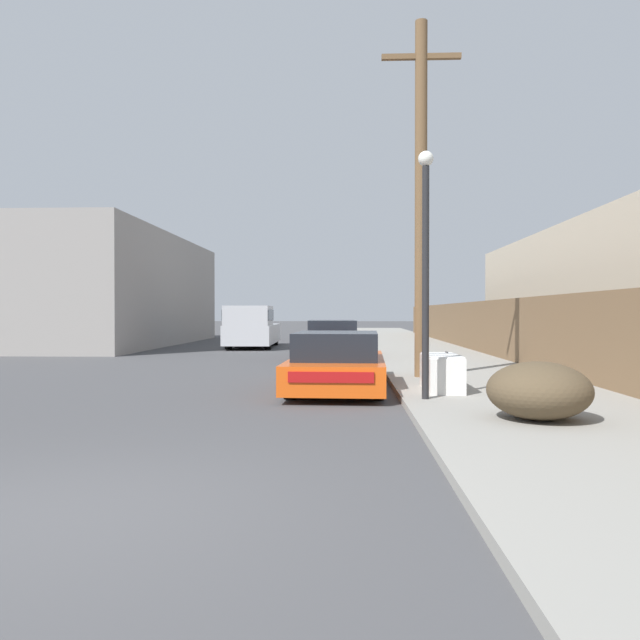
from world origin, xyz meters
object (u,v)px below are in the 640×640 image
utility_pole (421,194)px  brush_pile (539,391)px  street_lamp (426,254)px  car_parked_mid (332,341)px  parked_sports_car_red (337,364)px  discarded_fridge (442,372)px  pickup_truck (252,327)px

utility_pole → brush_pile: bearing=-80.6°
street_lamp → brush_pile: street_lamp is taller
street_lamp → brush_pile: bearing=-57.0°
car_parked_mid → street_lamp: (1.83, -10.59, 1.97)m
street_lamp → brush_pile: size_ratio=2.88×
utility_pole → brush_pile: 6.87m
parked_sports_car_red → street_lamp: street_lamp is taller
discarded_fridge → utility_pole: utility_pole is taller
parked_sports_car_red → car_parked_mid: car_parked_mid is taller
parked_sports_car_red → brush_pile: 4.94m
street_lamp → brush_pile: (1.30, -1.99, -2.07)m
discarded_fridge → car_parked_mid: car_parked_mid is taller
utility_pole → discarded_fridge: bearing=-87.7°
parked_sports_car_red → pickup_truck: 15.56m
street_lamp → brush_pile: 3.15m
discarded_fridge → utility_pole: 4.57m
car_parked_mid → brush_pile: size_ratio=3.14×
pickup_truck → street_lamp: street_lamp is taller
brush_pile → discarded_fridge: bearing=104.8°
car_parked_mid → pickup_truck: (-3.74, 6.49, 0.31)m
parked_sports_car_red → street_lamp: size_ratio=1.12×
car_parked_mid → street_lamp: street_lamp is taller
discarded_fridge → pickup_truck: (-6.02, 15.88, 0.47)m
utility_pole → street_lamp: bearing=-95.6°
brush_pile → utility_pole: bearing=99.4°
utility_pole → brush_pile: utility_pole is taller
pickup_truck → street_lamp: size_ratio=1.38×
pickup_truck → utility_pole: 15.04m
pickup_truck → utility_pole: size_ratio=0.72×
car_parked_mid → pickup_truck: bearing=118.0°
parked_sports_car_red → car_parked_mid: bearing=94.2°
car_parked_mid → brush_pile: 12.97m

